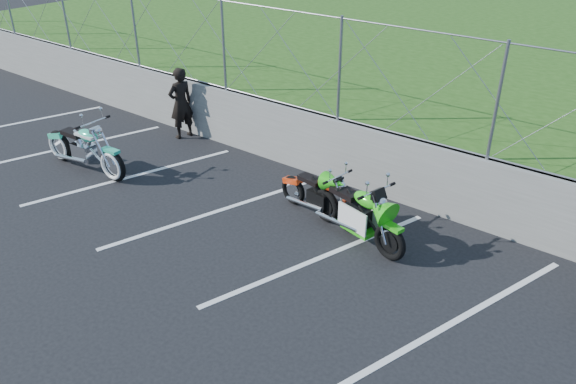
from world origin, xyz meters
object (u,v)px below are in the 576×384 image
Objects in this scene: cruiser_turquoise at (85,150)px; sportbike_green at (358,215)px; naked_orange at (322,198)px; person_standing at (181,103)px.

sportbike_green is at bearing 8.46° from cruiser_turquoise.
sportbike_green is at bearing -5.50° from naked_orange.
cruiser_turquoise is 5.23m from naked_orange.
cruiser_turquoise is 1.24× the size of naked_orange.
naked_orange is 1.15× the size of person_standing.
naked_orange is (5.03, 1.43, -0.07)m from cruiser_turquoise.
sportbike_green is (0.89, -0.22, 0.06)m from naked_orange.
person_standing is (-5.70, 1.31, 0.37)m from sportbike_green.
cruiser_turquoise reaches higher than naked_orange.
sportbike_green is at bearing 87.40° from person_standing.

